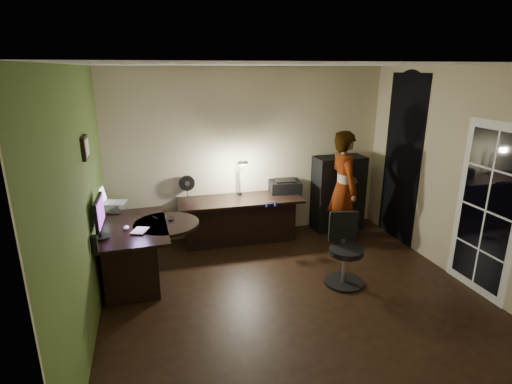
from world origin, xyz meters
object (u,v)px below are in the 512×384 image
object	(u,v)px
desk_left	(135,254)
monitor	(99,223)
person	(343,188)
desk_right	(240,221)
office_chair	(346,251)
cabinet	(338,193)

from	to	relation	value
desk_left	monitor	bearing A→B (deg)	-140.59
person	desk_right	bearing A→B (deg)	77.66
desk_right	person	world-z (taller)	person
desk_right	office_chair	distance (m)	1.90
cabinet	monitor	world-z (taller)	cabinet
monitor	office_chair	xyz separation A→B (m)	(2.93, -0.46, -0.51)
desk_left	cabinet	xyz separation A→B (m)	(3.33, 1.01, 0.24)
desk_left	cabinet	size ratio (longest dim) A/B	1.07
desk_left	person	world-z (taller)	person
cabinet	monitor	distance (m)	3.92
desk_right	cabinet	xyz separation A→B (m)	(1.75, 0.15, 0.27)
monitor	cabinet	bearing A→B (deg)	21.45
desk_right	cabinet	size ratio (longest dim) A/B	1.53
desk_right	monitor	distance (m)	2.33
desk_right	cabinet	world-z (taller)	cabinet
cabinet	office_chair	world-z (taller)	cabinet
office_chair	person	distance (m)	1.41
office_chair	person	bearing A→B (deg)	78.20
desk_left	person	distance (m)	3.21
office_chair	desk_right	bearing A→B (deg)	134.36
office_chair	monitor	bearing A→B (deg)	-176.12
desk_left	office_chair	distance (m)	2.69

